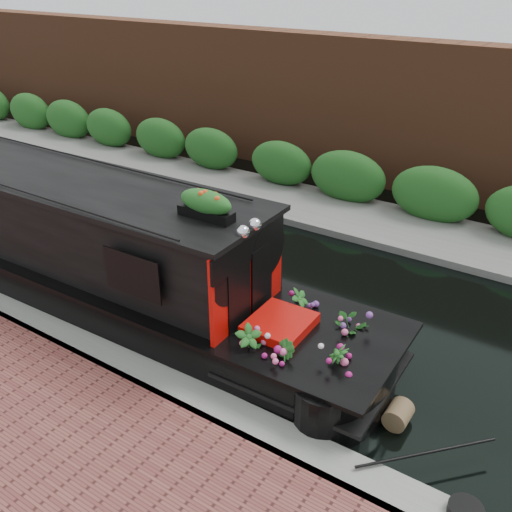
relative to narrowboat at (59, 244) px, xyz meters
The scene contains 8 objects.
ground 3.49m from the narrowboat, 35.77° to the left, with size 80.00×80.00×0.00m, color black.
near_bank_coping 3.17m from the narrowboat, 25.89° to the right, with size 40.00×0.60×0.50m, color gray.
far_bank_path 6.81m from the narrowboat, 66.09° to the left, with size 40.00×2.40×0.34m, color slate.
far_hedge 7.64m from the narrowboat, 68.84° to the left, with size 40.00×1.10×2.80m, color #20571D.
far_brick_wall 9.61m from the narrowboat, 73.39° to the left, with size 40.00×1.00×8.00m, color brown.
narrowboat is the anchor object (origin of this frame).
rope_fender 7.03m from the narrowboat, ahead, with size 0.34×0.34×0.40m, color brown.
coiled_mooring_rope 8.33m from the narrowboat, ahead, with size 0.40×0.40×0.12m, color black.
Camera 1 is at (5.95, -8.10, 5.80)m, focal length 40.00 mm.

